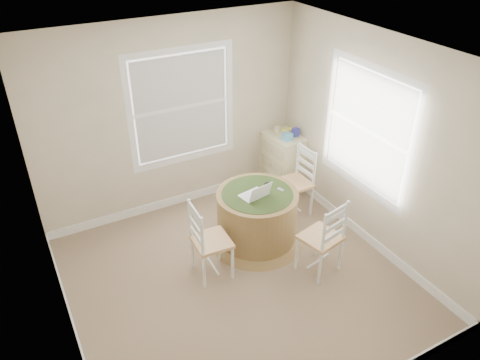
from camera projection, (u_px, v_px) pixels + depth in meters
room at (243, 173)px, 4.88m from camera, size 3.64×3.64×2.64m
round_table at (257, 215)px, 5.78m from camera, size 1.18×1.18×0.72m
chair_left at (211, 241)px, 5.22m from camera, size 0.42×0.44×0.95m
chair_near at (321, 237)px, 5.28m from camera, size 0.50×0.48×0.95m
chair_right at (294, 183)px, 6.27m from camera, size 0.41×0.43×0.95m
laptop at (255, 194)px, 5.54m from camera, size 0.35×0.32×0.22m
mouse at (267, 192)px, 5.63m from camera, size 0.08×0.10×0.03m
phone at (281, 190)px, 5.68m from camera, size 0.07×0.10×0.02m
keys at (268, 184)px, 5.79m from camera, size 0.07×0.06×0.02m
corner_chest at (284, 160)px, 6.94m from camera, size 0.51×0.65×0.83m
tissue_box at (287, 137)px, 6.56m from camera, size 0.13×0.13×0.10m
box_yellow at (288, 131)px, 6.78m from camera, size 0.16×0.11×0.06m
box_blue at (296, 132)px, 6.66m from camera, size 0.09×0.09×0.12m
cup_cream at (276, 128)px, 6.81m from camera, size 0.07×0.07×0.09m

